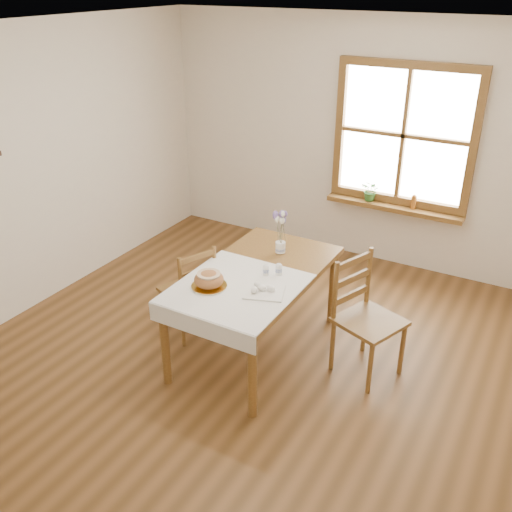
{
  "coord_description": "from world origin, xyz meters",
  "views": [
    {
      "loc": [
        2.01,
        -3.25,
        2.95
      ],
      "look_at": [
        0.0,
        0.3,
        0.9
      ],
      "focal_mm": 40.0,
      "sensor_mm": 36.0,
      "label": 1
    }
  ],
  "objects_px": {
    "dining_table": "(256,282)",
    "chair_left": "(187,289)",
    "flower_vase": "(280,248)",
    "bread_plate": "(209,286)",
    "chair_right": "(370,320)"
  },
  "relations": [
    {
      "from": "dining_table",
      "to": "chair_left",
      "type": "height_order",
      "value": "chair_left"
    },
    {
      "from": "dining_table",
      "to": "flower_vase",
      "type": "relative_size",
      "value": 16.65
    },
    {
      "from": "bread_plate",
      "to": "flower_vase",
      "type": "distance_m",
      "value": 0.84
    },
    {
      "from": "chair_right",
      "to": "flower_vase",
      "type": "height_order",
      "value": "chair_right"
    },
    {
      "from": "flower_vase",
      "to": "chair_left",
      "type": "bearing_deg",
      "value": -145.33
    },
    {
      "from": "chair_left",
      "to": "flower_vase",
      "type": "distance_m",
      "value": 0.9
    },
    {
      "from": "chair_right",
      "to": "bread_plate",
      "type": "height_order",
      "value": "chair_right"
    },
    {
      "from": "dining_table",
      "to": "flower_vase",
      "type": "distance_m",
      "value": 0.44
    },
    {
      "from": "chair_left",
      "to": "chair_right",
      "type": "bearing_deg",
      "value": 119.25
    },
    {
      "from": "bread_plate",
      "to": "dining_table",
      "type": "bearing_deg",
      "value": 64.69
    },
    {
      "from": "chair_left",
      "to": "bread_plate",
      "type": "height_order",
      "value": "chair_left"
    },
    {
      "from": "chair_left",
      "to": "bread_plate",
      "type": "distance_m",
      "value": 0.68
    },
    {
      "from": "bread_plate",
      "to": "chair_right",
      "type": "bearing_deg",
      "value": 27.18
    },
    {
      "from": "chair_right",
      "to": "flower_vase",
      "type": "relative_size",
      "value": 10.25
    },
    {
      "from": "chair_right",
      "to": "bread_plate",
      "type": "relative_size",
      "value": 3.66
    }
  ]
}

